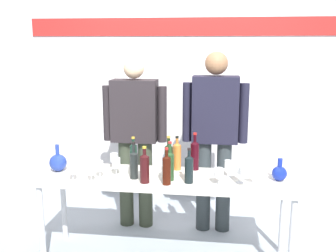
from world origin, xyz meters
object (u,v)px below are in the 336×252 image
wine_bottle_3 (167,169)px  wine_glass_left_0 (116,163)px  presenter_right (215,130)px  wine_glass_right_2 (245,172)px  wine_bottle_0 (134,164)px  wine_glass_left_3 (100,166)px  wine_bottle_2 (170,164)px  decanter_blue_right (279,173)px  decanter_blue_left (58,162)px  wine_bottle_8 (145,167)px  wine_glass_left_4 (114,158)px  wine_glass_right_3 (260,165)px  wine_bottle_1 (169,157)px  wine_glass_right_4 (219,173)px  wine_glass_right_1 (228,165)px  wine_bottle_4 (133,154)px  wine_bottle_7 (177,155)px  display_table (166,184)px  wine_glass_right_0 (254,171)px  wine_glass_right_5 (240,169)px  wine_glass_left_2 (91,170)px  wine_bottle_6 (195,154)px  wine_glass_left_1 (72,169)px

wine_bottle_3 → wine_glass_left_0: (-0.45, 0.16, -0.02)m
presenter_right → wine_glass_right_2: bearing=-72.2°
wine_bottle_0 → wine_glass_left_3: 0.28m
wine_bottle_2 → decanter_blue_right: bearing=6.7°
decanter_blue_left → wine_bottle_8: bearing=-13.2°
wine_glass_left_4 → wine_glass_right_2: bearing=-15.4°
wine_glass_left_0 → wine_glass_right_3: wine_glass_left_0 is taller
wine_bottle_1 → wine_bottle_2: size_ratio=0.99×
wine_glass_left_4 → wine_glass_right_4: 0.96m
decanter_blue_left → wine_glass_right_1: 1.45m
wine_bottle_4 → wine_glass_left_3: (-0.22, -0.30, -0.02)m
wine_bottle_7 → wine_bottle_2: bearing=-95.4°
display_table → wine_bottle_2: wine_bottle_2 is taller
wine_glass_right_3 → wine_glass_right_4: 0.43m
wine_glass_right_1 → decanter_blue_left: bearing=-178.6°
wine_bottle_7 → wine_glass_left_0: 0.53m
wine_glass_right_1 → wine_glass_right_3: size_ratio=1.08×
wine_glass_right_0 → wine_glass_right_5: bearing=-179.8°
decanter_blue_left → wine_glass_left_2: 0.43m
wine_bottle_3 → wine_glass_right_3: wine_bottle_3 is taller
decanter_blue_right → wine_bottle_7: size_ratio=0.62×
decanter_blue_right → wine_bottle_4: size_ratio=0.66×
wine_bottle_6 → wine_glass_left_4: size_ratio=2.38×
wine_glass_left_4 → presenter_right: bearing=27.6°
presenter_right → wine_bottle_2: bearing=-116.5°
wine_bottle_6 → wine_glass_right_2: wine_bottle_6 is taller
decanter_blue_left → wine_bottle_3: bearing=-11.8°
wine_bottle_8 → wine_glass_right_2: wine_bottle_8 is taller
wine_bottle_7 → wine_glass_left_4: bearing=-175.3°
decanter_blue_right → wine_glass_left_3: 1.46m
wine_bottle_2 → wine_glass_right_0: bearing=0.8°
wine_glass_right_3 → wine_bottle_6: bearing=170.5°
wine_bottle_8 → wine_glass_right_3: bearing=17.7°
decanter_blue_right → wine_glass_right_2: decanter_blue_right is taller
wine_bottle_3 → wine_glass_left_2: bearing=-178.4°
decanter_blue_left → wine_bottle_0: size_ratio=0.77×
wine_bottle_6 → display_table: bearing=-135.2°
wine_bottle_3 → wine_bottle_7: (0.04, 0.38, 0.00)m
wine_bottle_7 → wine_glass_left_4: (-0.55, -0.05, -0.03)m
wine_bottle_1 → display_table: bearing=-93.8°
wine_bottle_8 → wine_glass_right_4: 0.58m
presenter_right → wine_glass_right_3: size_ratio=13.28×
wine_glass_right_0 → wine_bottle_4: bearing=165.0°
presenter_right → wine_glass_right_3: presenter_right is taller
wine_glass_right_2 → wine_glass_left_2: bearing=-177.8°
wine_bottle_4 → wine_bottle_3: bearing=-47.7°
wine_bottle_8 → wine_glass_left_2: (-0.43, -0.03, -0.03)m
wine_bottle_4 → wine_glass_right_4: 0.83m
wine_bottle_4 → wine_bottle_7: wine_bottle_7 is taller
wine_glass_left_1 → wine_glass_left_2: bearing=3.8°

